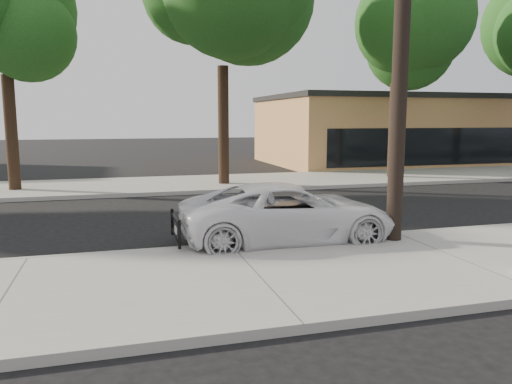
# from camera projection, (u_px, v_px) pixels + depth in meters

# --- Properties ---
(ground) EXTENTS (120.00, 120.00, 0.00)m
(ground) POSITION_uv_depth(u_px,v_px,m) (211.00, 230.00, 12.73)
(ground) COLOR black
(ground) RESTS_ON ground
(near_sidewalk) EXTENTS (90.00, 4.40, 0.15)m
(near_sidewalk) POSITION_uv_depth(u_px,v_px,m) (257.00, 278.00, 8.62)
(near_sidewalk) COLOR gray
(near_sidewalk) RESTS_ON ground
(far_sidewalk) EXTENTS (90.00, 5.00, 0.15)m
(far_sidewalk) POSITION_uv_depth(u_px,v_px,m) (174.00, 184.00, 20.81)
(far_sidewalk) COLOR gray
(far_sidewalk) RESTS_ON ground
(curb_near) EXTENTS (90.00, 0.12, 0.16)m
(curb_near) POSITION_uv_depth(u_px,v_px,m) (229.00, 247.00, 10.72)
(curb_near) COLOR #9E9B93
(curb_near) RESTS_ON ground
(building_main) EXTENTS (18.00, 10.00, 4.00)m
(building_main) POSITION_uv_depth(u_px,v_px,m) (411.00, 131.00, 31.96)
(building_main) COLOR #A77345
(building_main) RESTS_ON ground
(utility_pole) EXTENTS (1.40, 0.34, 9.00)m
(utility_pole) POSITION_uv_depth(u_px,v_px,m) (402.00, 27.00, 10.43)
(utility_pole) COLOR black
(utility_pole) RESTS_ON near_sidewalk
(tree_b) EXTENTS (4.34, 4.20, 8.45)m
(tree_b) POSITION_uv_depth(u_px,v_px,m) (9.00, 25.00, 17.94)
(tree_b) COLOR black
(tree_b) RESTS_ON far_sidewalk
(tree_c) EXTENTS (4.96, 4.80, 9.55)m
(tree_c) POSITION_uv_depth(u_px,v_px,m) (229.00, 13.00, 19.58)
(tree_c) COLOR black
(tree_c) RESTS_ON far_sidewalk
(tree_d) EXTENTS (4.50, 4.35, 8.75)m
(tree_d) POSITION_uv_depth(u_px,v_px,m) (403.00, 37.00, 22.10)
(tree_d) COLOR black
(tree_d) RESTS_ON far_sidewalk
(police_cruiser) EXTENTS (4.98, 2.40, 1.37)m
(police_cruiser) POSITION_uv_depth(u_px,v_px,m) (289.00, 213.00, 11.30)
(police_cruiser) COLOR white
(police_cruiser) RESTS_ON ground
(traffic_cone) EXTENTS (0.41, 0.41, 0.68)m
(traffic_cone) POSITION_uv_depth(u_px,v_px,m) (376.00, 224.00, 11.15)
(traffic_cone) COLOR #EF4E0C
(traffic_cone) RESTS_ON near_sidewalk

